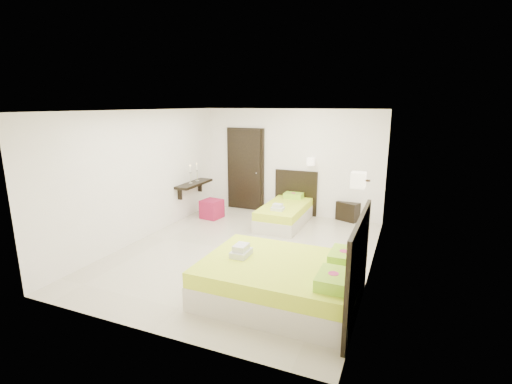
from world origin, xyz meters
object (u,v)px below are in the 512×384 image
at_px(bed_single, 286,212).
at_px(ottoman, 212,209).
at_px(bed_double, 285,279).
at_px(nightstand, 350,211).

height_order(bed_single, ottoman, bed_single).
relative_size(bed_double, ottoman, 4.85).
bearing_deg(nightstand, ottoman, -137.83).
bearing_deg(bed_double, ottoman, 133.55).
xyz_separation_m(bed_single, nightstand, (1.32, 0.85, -0.05)).
height_order(bed_double, nightstand, bed_double).
bearing_deg(bed_single, ottoman, -170.68).
relative_size(bed_single, nightstand, 3.53).
bearing_deg(ottoman, bed_single, 9.32).
bearing_deg(nightstand, bed_single, -125.30).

